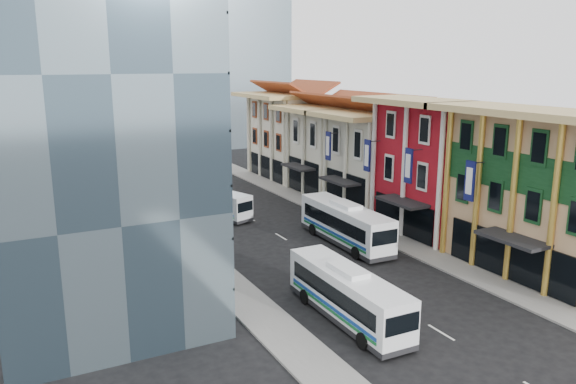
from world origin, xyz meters
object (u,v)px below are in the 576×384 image
office_tower (74,71)px  bus_left_far (214,201)px  shophouse_tan (553,195)px  bus_left_near (347,293)px  bus_right (345,223)px  sedan_left (381,312)px

office_tower → bus_left_far: 23.22m
shophouse_tan → bus_left_near: (-17.99, 0.03, -4.27)m
bus_left_near → bus_left_far: bearing=88.5°
shophouse_tan → bus_right: shophouse_tan is taller
office_tower → sedan_left: (14.55, -15.33, -14.26)m
office_tower → sedan_left: bearing=-46.5°
shophouse_tan → sedan_left: size_ratio=3.21×
bus_left_near → shophouse_tan: bearing=0.7°
shophouse_tan → office_tower: (-31.00, 14.00, 9.00)m
shophouse_tan → bus_left_near: size_ratio=1.30×
office_tower → bus_left_near: 23.25m
bus_left_near → bus_right: bearing=58.2°
shophouse_tan → bus_right: size_ratio=1.20×
shophouse_tan → sedan_left: bearing=-175.4°
shophouse_tan → bus_left_far: size_ratio=1.46×
bus_left_far → office_tower: bearing=-157.5°
bus_right → sedan_left: bus_right is taller
bus_left_near → sedan_left: (1.53, -1.36, -0.99)m
shophouse_tan → office_tower: bearing=155.7°
sedan_left → bus_right: bearing=87.7°
shophouse_tan → bus_left_near: 18.49m
bus_left_far → sedan_left: size_ratio=2.19×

